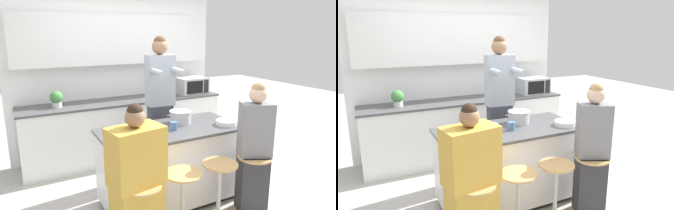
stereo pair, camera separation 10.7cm
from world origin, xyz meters
The scene contains 18 objects.
ground_plane centered at (0.00, 0.00, 0.00)m, with size 16.00×16.00×0.00m, color #B2ADA3.
wall_back centered at (0.00, 1.76, 1.54)m, with size 3.33×0.22×2.70m.
back_counter centered at (0.00, 1.47, 0.46)m, with size 3.09×0.61×0.92m.
kitchen_island centered at (0.00, 0.00, 0.45)m, with size 1.61×0.78×0.89m.
bar_stool_center_left centered at (-0.21, -0.63, 0.35)m, with size 0.38×0.38×0.67m.
bar_stool_center_right centered at (0.21, -0.62, 0.35)m, with size 0.38×0.38×0.67m.
bar_stool_rightmost centered at (0.64, -0.65, 0.35)m, with size 0.38×0.38×0.67m.
person_cooking centered at (0.18, 0.63, 0.96)m, with size 0.41×0.61×1.89m.
person_wrapped_blanket centered at (-0.67, -0.62, 0.65)m, with size 0.49×0.36×1.37m.
person_seated_near centered at (0.66, -0.62, 0.67)m, with size 0.38×0.36×1.44m.
cooking_pot centered at (0.19, 0.12, 0.96)m, with size 0.35×0.26×0.15m.
fruit_bowl centered at (-0.25, -0.02, 0.93)m, with size 0.20×0.20×0.08m.
mixing_bowl_steel centered at (0.62, -0.19, 0.91)m, with size 0.24×0.24×0.06m.
coffee_cup_near centered at (-0.47, -0.24, 0.93)m, with size 0.11×0.07×0.08m.
coffee_cup_far centered at (-0.01, -0.07, 0.93)m, with size 0.11×0.08×0.09m.
juice_carton centered at (-0.43, 0.16, 0.96)m, with size 0.08×0.08×0.17m.
microwave centered at (1.16, 1.43, 1.06)m, with size 0.49×0.39×0.27m.
potted_plant centered at (-1.00, 1.47, 1.04)m, with size 0.17×0.17×0.23m.
Camera 1 is at (-1.53, -2.80, 1.92)m, focal length 32.00 mm.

